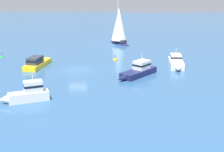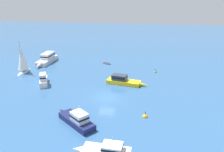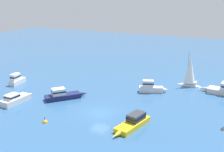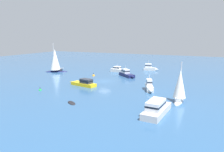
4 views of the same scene
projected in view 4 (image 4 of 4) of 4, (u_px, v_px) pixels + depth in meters
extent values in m
plane|color=#2D5684|center=(104.00, 81.00, 51.67)|extent=(160.00, 160.00, 0.00)
ellipsoid|color=white|center=(179.00, 102.00, 35.52)|extent=(4.68, 1.43, 0.87)
cube|color=white|center=(178.00, 99.00, 34.92)|extent=(1.43, 0.91, 0.47)
cylinder|color=silver|center=(181.00, 80.00, 35.27)|extent=(0.18, 0.18, 6.24)
cylinder|color=silver|center=(179.00, 96.00, 34.81)|extent=(2.09, 0.25, 0.15)
cone|color=white|center=(180.00, 84.00, 35.01)|extent=(2.18, 2.18, 4.68)
ellipsoid|color=black|center=(72.00, 103.00, 34.82)|extent=(2.25, 2.58, 0.42)
cube|color=silver|center=(157.00, 111.00, 29.92)|extent=(7.14, 2.85, 0.91)
cone|color=silver|center=(165.00, 103.00, 33.62)|extent=(1.81, 1.04, 0.91)
cube|color=silver|center=(156.00, 105.00, 29.25)|extent=(3.82, 2.14, 1.23)
cube|color=black|center=(156.00, 104.00, 29.24)|extent=(3.86, 2.18, 0.24)
cube|color=#191E4C|center=(127.00, 75.00, 57.98)|extent=(5.23, 5.65, 0.79)
cone|color=#191E4C|center=(133.00, 77.00, 54.76)|extent=(1.55, 1.62, 0.79)
cube|color=silver|center=(126.00, 71.00, 58.43)|extent=(2.54, 2.60, 1.13)
cube|color=black|center=(126.00, 71.00, 58.42)|extent=(2.59, 2.66, 0.24)
cylinder|color=silver|center=(126.00, 67.00, 58.24)|extent=(0.08, 0.08, 1.02)
cube|color=yellow|center=(84.00, 84.00, 47.04)|extent=(3.13, 6.28, 0.68)
cone|color=yellow|center=(72.00, 82.00, 49.21)|extent=(0.97, 1.61, 0.68)
cube|color=#2D333D|center=(86.00, 81.00, 46.42)|extent=(2.06, 2.86, 0.95)
cube|color=black|center=(86.00, 81.00, 46.41)|extent=(2.11, 2.90, 0.24)
ellipsoid|color=#191E4C|center=(57.00, 72.00, 65.34)|extent=(4.70, 6.53, 0.80)
cube|color=#2D333D|center=(59.00, 70.00, 65.28)|extent=(1.99, 2.29, 0.51)
cylinder|color=silver|center=(54.00, 57.00, 64.44)|extent=(0.15, 0.15, 8.34)
cylinder|color=silver|center=(59.00, 68.00, 65.19)|extent=(1.57, 2.63, 0.12)
cone|color=white|center=(55.00, 59.00, 64.61)|extent=(4.03, 4.03, 6.25)
cube|color=silver|center=(150.00, 69.00, 68.10)|extent=(1.70, 3.85, 0.90)
cone|color=silver|center=(157.00, 69.00, 67.37)|extent=(0.99, 1.02, 0.90)
cube|color=white|center=(148.00, 66.00, 68.06)|extent=(1.24, 1.99, 1.27)
cube|color=black|center=(148.00, 65.00, 68.05)|extent=(1.29, 2.04, 0.24)
cylinder|color=silver|center=(148.00, 62.00, 67.85)|extent=(0.08, 0.08, 1.04)
cube|color=silver|center=(119.00, 70.00, 65.16)|extent=(2.24, 5.12, 0.94)
cone|color=silver|center=(128.00, 71.00, 63.70)|extent=(1.03, 1.31, 0.94)
cube|color=white|center=(117.00, 68.00, 65.30)|extent=(1.65, 2.15, 0.72)
cube|color=black|center=(117.00, 67.00, 65.29)|extent=(1.70, 2.19, 0.24)
cylinder|color=silver|center=(117.00, 65.00, 65.15)|extent=(0.08, 0.08, 0.88)
cube|color=silver|center=(149.00, 88.00, 43.05)|extent=(4.35, 2.73, 1.01)
cone|color=silver|center=(151.00, 91.00, 40.55)|extent=(1.34, 1.32, 1.01)
cube|color=silver|center=(149.00, 82.00, 43.37)|extent=(2.15, 1.66, 1.18)
cube|color=black|center=(149.00, 82.00, 43.36)|extent=(2.20, 1.71, 0.24)
cylinder|color=silver|center=(149.00, 77.00, 43.18)|extent=(0.08, 0.08, 0.91)
sphere|color=orange|center=(94.00, 76.00, 58.92)|extent=(0.74, 0.74, 0.74)
cylinder|color=black|center=(93.00, 74.00, 58.81)|extent=(0.08, 0.08, 0.43)
sphere|color=green|center=(40.00, 90.00, 43.17)|extent=(0.57, 0.57, 0.57)
cylinder|color=black|center=(40.00, 88.00, 43.08)|extent=(0.08, 0.08, 0.40)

